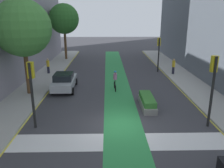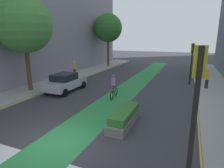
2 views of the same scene
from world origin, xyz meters
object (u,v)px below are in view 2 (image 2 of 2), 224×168
object	(u,v)px
traffic_signal_far_right	(192,56)
pedestrian_sidewalk_left_a	(74,68)
street_tree_near	(24,25)
pedestrian_sidewalk_right_a	(207,78)
cyclist_in_lane	(114,86)
car_silver_left_far	(65,82)
median_planter	(125,117)
traffic_signal_near_right	(197,90)
street_tree_far	(108,28)

from	to	relation	value
traffic_signal_far_right	pedestrian_sidewalk_left_a	size ratio (longest dim) A/B	2.36
street_tree_near	pedestrian_sidewalk_right_a	bearing A→B (deg)	24.20
cyclist_in_lane	street_tree_near	xyz separation A→B (m)	(-7.42, -0.99, 4.62)
street_tree_near	cyclist_in_lane	bearing A→B (deg)	7.60
cyclist_in_lane	pedestrian_sidewalk_left_a	world-z (taller)	pedestrian_sidewalk_left_a
car_silver_left_far	median_planter	distance (m)	8.13
street_tree_near	median_planter	world-z (taller)	street_tree_near
pedestrian_sidewalk_right_a	median_planter	xyz separation A→B (m)	(-4.57, -9.42, -0.64)
cyclist_in_lane	median_planter	bearing A→B (deg)	-60.65
traffic_signal_far_right	street_tree_near	distance (m)	15.46
car_silver_left_far	pedestrian_sidewalk_left_a	world-z (taller)	pedestrian_sidewalk_left_a
traffic_signal_near_right	median_planter	xyz separation A→B (m)	(-3.24, 3.03, -2.65)
street_tree_near	street_tree_far	world-z (taller)	street_tree_far
traffic_signal_near_right	car_silver_left_far	distance (m)	12.70
street_tree_near	median_planter	xyz separation A→B (m)	(9.67, -3.02, -5.19)
street_tree_far	traffic_signal_far_right	bearing A→B (deg)	-32.37
cyclist_in_lane	pedestrian_sidewalk_right_a	distance (m)	8.71
pedestrian_sidewalk_right_a	street_tree_near	size ratio (longest dim) A/B	0.23
street_tree_far	car_silver_left_far	bearing A→B (deg)	-81.06
street_tree_near	street_tree_far	bearing A→B (deg)	88.33
traffic_signal_near_right	median_planter	distance (m)	5.17
median_planter	traffic_signal_near_right	bearing A→B (deg)	-43.12
traffic_signal_near_right	pedestrian_sidewalk_left_a	world-z (taller)	traffic_signal_near_right
traffic_signal_far_right	median_planter	bearing A→B (deg)	-105.81
pedestrian_sidewalk_right_a	median_planter	bearing A→B (deg)	-115.86
street_tree_far	traffic_signal_near_right	bearing A→B (deg)	-60.56
median_planter	traffic_signal_far_right	bearing A→B (deg)	74.19
traffic_signal_far_right	car_silver_left_far	distance (m)	12.36
traffic_signal_near_right	street_tree_far	distance (m)	25.50
cyclist_in_lane	pedestrian_sidewalk_right_a	xyz separation A→B (m)	(6.82, 5.41, 0.07)
traffic_signal_far_right	pedestrian_sidewalk_right_a	size ratio (longest dim) A/B	2.31
car_silver_left_far	street_tree_near	size ratio (longest dim) A/B	0.55
car_silver_left_far	pedestrian_sidewalk_right_a	bearing A→B (deg)	24.12
traffic_signal_near_right	pedestrian_sidewalk_right_a	distance (m)	12.68
car_silver_left_far	street_tree_near	xyz separation A→B (m)	(-2.78, -1.27, 4.79)
street_tree_near	street_tree_far	distance (m)	16.02
pedestrian_sidewalk_left_a	street_tree_near	distance (m)	8.38
cyclist_in_lane	pedestrian_sidewalk_right_a	size ratio (longest dim) A/B	1.06
pedestrian_sidewalk_right_a	street_tree_far	bearing A→B (deg)	145.11
pedestrian_sidewalk_right_a	street_tree_far	xyz separation A→B (m)	(-13.77, 9.60, 4.99)
traffic_signal_near_right	pedestrian_sidewalk_right_a	size ratio (longest dim) A/B	2.49
traffic_signal_far_right	car_silver_left_far	bearing A→B (deg)	-145.59
car_silver_left_far	street_tree_far	distance (m)	15.81
cyclist_in_lane	median_planter	distance (m)	4.63
traffic_signal_near_right	median_planter	bearing A→B (deg)	136.88
median_planter	pedestrian_sidewalk_right_a	bearing A→B (deg)	64.14
pedestrian_sidewalk_left_a	street_tree_far	world-z (taller)	street_tree_far
car_silver_left_far	pedestrian_sidewalk_left_a	size ratio (longest dim) A/B	2.47
pedestrian_sidewalk_right_a	street_tree_near	world-z (taller)	street_tree_near
pedestrian_sidewalk_left_a	cyclist_in_lane	bearing A→B (deg)	-38.89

